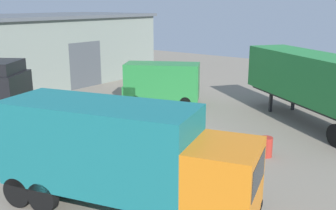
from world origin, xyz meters
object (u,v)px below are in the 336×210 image
object	(u,v)px
traffic_cone	(254,161)
tractor_unit_black	(8,104)
oil_drum	(266,147)
box_truck_orange	(122,153)
container_trailer_green	(316,81)
delivery_van_green	(160,82)

from	to	relation	value
traffic_cone	tractor_unit_black	bearing A→B (deg)	111.17
tractor_unit_black	oil_drum	world-z (taller)	tractor_unit_black
tractor_unit_black	oil_drum	size ratio (longest dim) A/B	7.28
tractor_unit_black	box_truck_orange	xyz separation A→B (m)	(-1.56, -8.97, 0.14)
container_trailer_green	tractor_unit_black	bearing A→B (deg)	82.76
box_truck_orange	traffic_cone	world-z (taller)	box_truck_orange
container_trailer_green	box_truck_orange	size ratio (longest dim) A/B	1.14
tractor_unit_black	oil_drum	xyz separation A→B (m)	(5.62, -10.76, -1.42)
box_truck_orange	traffic_cone	xyz separation A→B (m)	(5.77, -1.91, -1.74)
container_trailer_green	oil_drum	bearing A→B (deg)	124.67
container_trailer_green	traffic_cone	bearing A→B (deg)	125.81
container_trailer_green	oil_drum	distance (m)	6.33
box_truck_orange	tractor_unit_black	bearing A→B (deg)	155.07
tractor_unit_black	container_trailer_green	bearing A→B (deg)	-166.47
container_trailer_green	box_truck_orange	bearing A→B (deg)	117.63
container_trailer_green	delivery_van_green	distance (m)	9.81
oil_drum	traffic_cone	distance (m)	1.42
tractor_unit_black	container_trailer_green	world-z (taller)	tractor_unit_black
box_truck_orange	oil_drum	size ratio (longest dim) A/B	9.73
oil_drum	traffic_cone	bearing A→B (deg)	-175.30
container_trailer_green	box_truck_orange	xyz separation A→B (m)	(-13.16, 1.93, -0.50)
tractor_unit_black	container_trailer_green	distance (m)	15.93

